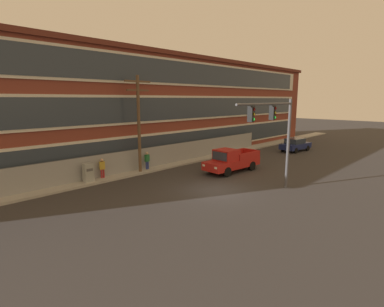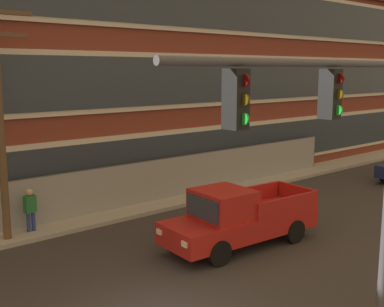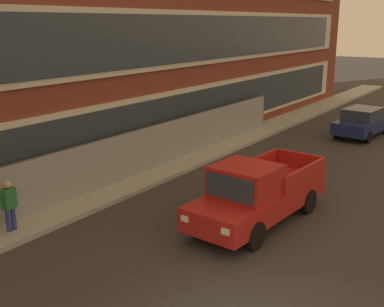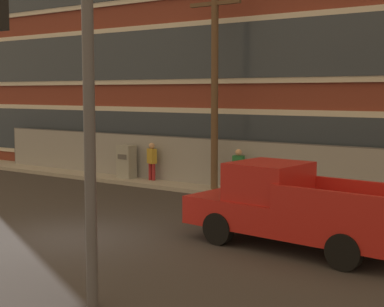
% 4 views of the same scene
% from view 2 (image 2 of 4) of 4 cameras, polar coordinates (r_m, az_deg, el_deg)
% --- Properties ---
extents(sidewalk_building_side, '(80.00, 1.82, 0.16)m').
position_cam_2_polar(sidewalk_building_side, '(18.23, -19.43, -8.95)').
color(sidewalk_building_side, '#9E9B93').
rests_on(sidewalk_building_side, ground).
extents(brick_mill_building, '(52.85, 8.76, 10.64)m').
position_cam_2_polar(brick_mill_building, '(24.01, -12.68, 8.56)').
color(brick_mill_building, brown).
rests_on(brick_mill_building, ground).
extents(chain_link_fence, '(30.74, 0.06, 1.97)m').
position_cam_2_polar(chain_link_fence, '(19.08, -13.84, -4.94)').
color(chain_link_fence, gray).
rests_on(chain_link_fence, ground).
extents(traffic_signal_mast, '(6.37, 0.43, 6.21)m').
position_cam_2_polar(traffic_signal_mast, '(9.64, 17.67, 1.43)').
color(traffic_signal_mast, '#4C4C51').
rests_on(traffic_signal_mast, ground).
extents(pickup_truck_red, '(5.68, 2.29, 2.02)m').
position_cam_2_polar(pickup_truck_red, '(16.05, 5.46, -7.69)').
color(pickup_truck_red, '#AD1E19').
rests_on(pickup_truck_red, ground).
extents(pedestrian_near_cabinet, '(0.43, 0.30, 1.69)m').
position_cam_2_polar(pedestrian_near_cabinet, '(17.91, -18.63, -6.23)').
color(pedestrian_near_cabinet, navy).
rests_on(pedestrian_near_cabinet, ground).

